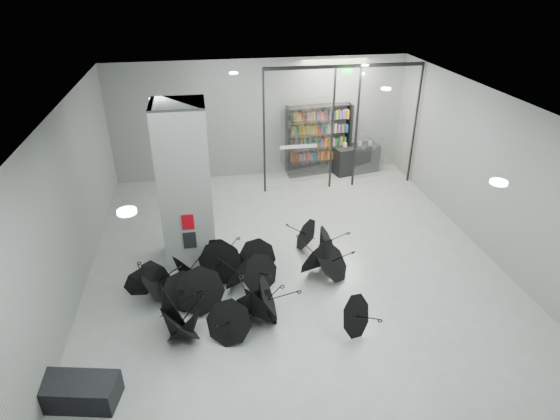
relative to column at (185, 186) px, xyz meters
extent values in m
plane|color=gray|center=(2.50, -2.00, -2.00)|extent=(14.00, 14.00, 0.00)
cube|color=slate|center=(2.50, -2.00, 2.00)|extent=(10.00, 14.00, 0.02)
cube|color=slate|center=(2.50, 5.00, 0.00)|extent=(10.00, 0.02, 4.00)
cube|color=slate|center=(-2.50, -2.00, 0.00)|extent=(0.02, 14.00, 4.00)
cube|color=slate|center=(7.50, -2.00, 0.00)|extent=(0.02, 14.00, 4.00)
cube|color=slate|center=(0.00, 0.00, 0.00)|extent=(1.20, 1.20, 4.00)
cube|color=#A50A07|center=(0.00, -0.62, -0.65)|extent=(0.28, 0.04, 0.38)
cube|color=black|center=(0.00, -0.62, -1.15)|extent=(0.30, 0.03, 0.42)
cube|color=#0CE533|center=(4.90, 3.30, 1.82)|extent=(0.30, 0.06, 0.15)
cube|color=silver|center=(3.50, 3.50, 0.00)|extent=(2.20, 0.02, 3.95)
cube|color=silver|center=(6.40, 3.50, 0.00)|extent=(2.00, 0.02, 3.95)
cube|color=black|center=(2.40, 3.50, 0.00)|extent=(0.06, 0.06, 4.00)
cube|color=black|center=(4.60, 3.50, 0.00)|extent=(0.06, 0.06, 4.00)
cube|color=black|center=(5.40, 3.50, 0.00)|extent=(0.06, 0.06, 4.00)
cube|color=black|center=(7.40, 3.50, 0.00)|extent=(0.06, 0.06, 4.00)
cube|color=black|center=(4.90, 3.50, 1.95)|extent=(5.00, 0.08, 0.10)
cube|color=black|center=(-2.00, -4.22, -1.77)|extent=(1.55, 0.92, 0.47)
cube|color=black|center=(5.84, 4.58, -1.51)|extent=(1.73, 0.98, 0.98)
camera|label=1|loc=(0.48, -10.28, 4.65)|focal=29.85mm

